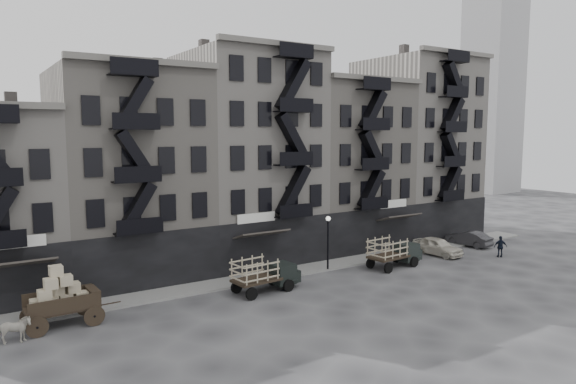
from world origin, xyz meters
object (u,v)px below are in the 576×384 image
car_east (437,246)px  car_far (468,238)px  wagon (59,292)px  stake_truck_east (394,250)px  horse (13,330)px  stake_truck_west (265,272)px  policeman (500,247)px  pedestrian_mid (283,278)px

car_east → car_far: (5.31, 0.90, -0.06)m
car_east → car_far: car_east is taller
wagon → stake_truck_east: bearing=-4.2°
horse → stake_truck_east: stake_truck_east is taller
stake_truck_west → wagon: bearing=171.5°
stake_truck_west → car_east: (17.91, 0.90, -0.59)m
stake_truck_east → car_east: bearing=4.3°
stake_truck_west → policeman: 21.99m
stake_truck_east → car_far: stake_truck_east is taller
pedestrian_mid → wagon: bearing=-34.8°
horse → stake_truck_east: (26.80, 0.42, 0.68)m
car_far → policeman: policeman is taller
horse → wagon: 2.98m
horse → car_far: (38.22, 2.29, 0.00)m
stake_truck_east → car_far: (11.42, 1.87, -0.68)m
stake_truck_west → car_far: (23.22, 1.80, -0.66)m
horse → car_east: bearing=-78.3°
car_far → stake_truck_west: bearing=-2.5°
car_east → car_far: size_ratio=1.05×
stake_truck_east → car_east: size_ratio=1.10×
stake_truck_west → stake_truck_east: stake_truck_east is taller
horse → wagon: bearing=-52.9°
car_far → pedestrian_mid: (-22.06, -2.17, 0.13)m
stake_truck_west → pedestrian_mid: stake_truck_west is taller
stake_truck_east → pedestrian_mid: size_ratio=2.98×
wagon → stake_truck_east: 24.42m
stake_truck_east → horse: bearing=176.2°
wagon → car_east: bearing=-2.0°
stake_truck_west → stake_truck_east: 11.80m
stake_truck_east → car_far: size_ratio=1.15×
horse → pedestrian_mid: size_ratio=1.00×
stake_truck_east → policeman: size_ratio=2.72×
pedestrian_mid → horse: bearing=-29.6°
stake_truck_west → pedestrian_mid: size_ratio=2.93×
car_east → wagon: bearing=175.6°
wagon → policeman: bearing=-7.7°
pedestrian_mid → policeman: policeman is taller
policeman → car_far: bearing=-71.1°
horse → stake_truck_east: 26.81m
wagon → policeman: 34.61m
car_far → horse: bearing=-3.5°
wagon → pedestrian_mid: (13.76, -1.14, -1.10)m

